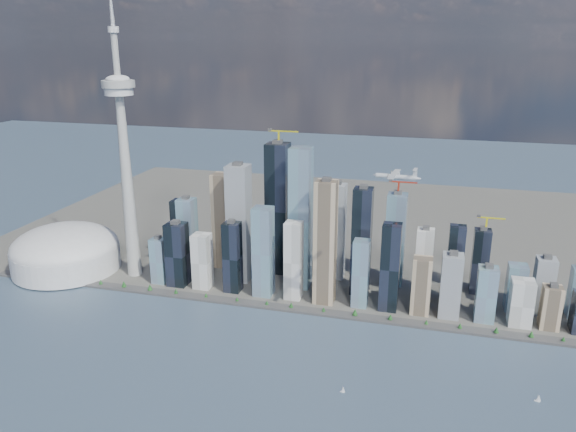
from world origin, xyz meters
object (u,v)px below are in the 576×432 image
(needle_tower, at_px, (124,153))
(sailboat_west, at_px, (343,390))
(dome_stadium, at_px, (66,251))
(sailboat_east, at_px, (538,399))
(airplane, at_px, (396,176))

(needle_tower, height_order, sailboat_west, needle_tower)
(dome_stadium, distance_m, sailboat_west, 635.41)
(needle_tower, distance_m, sailboat_east, 750.20)
(dome_stadium, relative_size, sailboat_east, 18.62)
(dome_stadium, height_order, sailboat_east, dome_stadium)
(needle_tower, xyz_separation_m, sailboat_west, (442.08, -262.22, -232.78))
(dome_stadium, distance_m, sailboat_east, 845.91)
(needle_tower, relative_size, airplane, 8.74)
(dome_stadium, height_order, airplane, airplane)
(needle_tower, xyz_separation_m, dome_stadium, (-140.00, -10.00, -196.40))
(airplane, relative_size, sailboat_east, 5.86)
(sailboat_east, bearing_deg, needle_tower, 175.03)
(dome_stadium, xyz_separation_m, airplane, (625.39, -136.78, 218.83))
(dome_stadium, height_order, sailboat_west, dome_stadium)
(sailboat_east, bearing_deg, airplane, 172.58)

